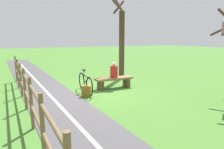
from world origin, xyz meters
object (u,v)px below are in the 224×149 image
Objects in this scene: bench at (114,81)px; backpack at (87,91)px; person_seated at (114,71)px; bicycle at (85,83)px; tree_mid_field at (121,42)px.

backpack is (1.46, 0.65, -0.12)m from bench.
bicycle is at bearing 6.02° from person_seated.
bench is at bearing 53.08° from tree_mid_field.
bench is 2.61m from tree_mid_field.
bicycle is at bearing -103.71° from backpack.
tree_mid_field reaches higher than bench.
bench is 4.01× the size of backpack.
tree_mid_field is (-2.69, -2.29, 1.74)m from backpack.
bench is 0.39× the size of tree_mid_field.
tree_mid_field reaches higher than person_seated.
backpack is at bearing -13.41° from bicycle.
bicycle is 3.48m from tree_mid_field.
tree_mid_field reaches higher than backpack.
tree_mid_field reaches higher than bicycle.
tree_mid_field is at bearing -126.81° from bench.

